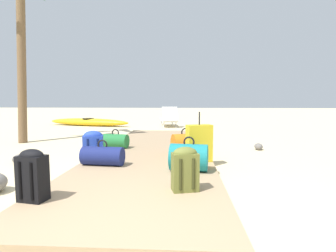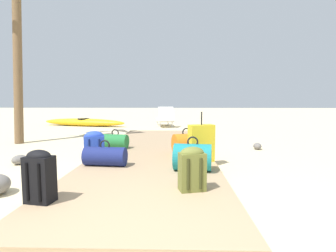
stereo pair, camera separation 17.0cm
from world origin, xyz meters
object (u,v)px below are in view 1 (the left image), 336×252
backpack_olive (185,168)px  backpack_black (32,174)px  suitcase_yellow (199,143)px  duffel_bag_navy (103,156)px  kayak (88,122)px  duffel_bag_orange (185,144)px  lounge_chair (169,119)px  duffel_bag_teal (189,157)px  backpack_blue (93,144)px  duffel_bag_green (116,141)px

backpack_olive → backpack_black: backpack_black is taller
suitcase_yellow → duffel_bag_navy: suitcase_yellow is taller
duffel_bag_navy → kayak: duffel_bag_navy is taller
duffel_bag_orange → lounge_chair: bearing=96.2°
duffel_bag_teal → backpack_black: backpack_black is taller
duffel_bag_navy → kayak: size_ratio=0.18×
backpack_blue → duffel_bag_navy: bearing=-56.1°
duffel_bag_green → kayak: bearing=114.9°
backpack_olive → duffel_bag_navy: (-1.29, 1.13, -0.12)m
suitcase_yellow → duffel_bag_teal: size_ratio=1.41×
suitcase_yellow → duffel_bag_teal: suitcase_yellow is taller
duffel_bag_teal → lounge_chair: (-0.69, 7.16, 0.05)m
lounge_chair → suitcase_yellow: bearing=-82.5°
backpack_black → duffel_bag_navy: bearing=80.2°
backpack_blue → lounge_chair: size_ratio=0.31×
backpack_blue → kayak: bearing=110.3°
duffel_bag_teal → kayak: bearing=119.3°
suitcase_yellow → duffel_bag_green: (-1.71, 1.18, -0.16)m
duffel_bag_navy → suitcase_yellow: bearing=12.4°
backpack_blue → duffel_bag_teal: 1.79m
duffel_bag_teal → duffel_bag_green: bearing=130.8°
duffel_bag_green → backpack_blue: bearing=-96.6°
backpack_olive → backpack_blue: 2.24m
duffel_bag_teal → lounge_chair: lounge_chair is taller
backpack_black → duffel_bag_orange: size_ratio=0.93×
duffel_bag_teal → backpack_black: 2.05m
backpack_blue → backpack_black: size_ratio=0.92×
backpack_blue → duffel_bag_orange: 1.67m
backpack_blue → duffel_bag_navy: (0.30, -0.45, -0.11)m
duffel_bag_navy → lounge_chair: (0.66, 6.91, 0.10)m
lounge_chair → kayak: (-3.39, 0.11, -0.17)m
backpack_olive → suitcase_yellow: 1.48m
duffel_bag_teal → kayak: 8.34m
suitcase_yellow → duffel_bag_orange: bearing=110.9°
backpack_olive → backpack_black: (-1.55, -0.40, 0.02)m
backpack_olive → kayak: 9.09m
kayak → backpack_black: bearing=-73.8°
duffel_bag_navy → duffel_bag_orange: bearing=35.5°
backpack_olive → duffel_bag_teal: (0.06, 0.87, -0.07)m
kayak → lounge_chair: bearing=-1.8°
backpack_olive → kayak: backpack_olive is taller
suitcase_yellow → duffel_bag_navy: 1.57m
duffel_bag_navy → kayak: bearing=111.3°
duffel_bag_teal → duffel_bag_green: duffel_bag_teal is taller
backpack_black → suitcase_yellow: bearing=46.1°
backpack_blue → duffel_bag_navy: size_ratio=0.73×
backpack_olive → suitcase_yellow: bearing=80.7°
backpack_blue → duffel_bag_orange: size_ratio=0.86×
suitcase_yellow → backpack_black: suitcase_yellow is taller
backpack_blue → backpack_black: backpack_black is taller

